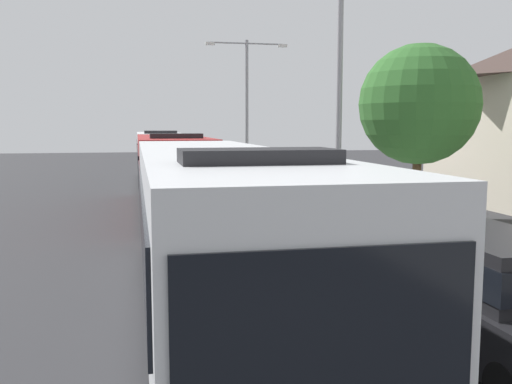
{
  "coord_description": "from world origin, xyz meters",
  "views": [
    {
      "loc": [
        -2.64,
        2.92,
        3.46
      ],
      "look_at": [
        0.44,
        17.54,
        1.73
      ],
      "focal_mm": 39.94,
      "sensor_mm": 36.0,
      "label": 1
    }
  ],
  "objects": [
    {
      "name": "bus_second_in_line",
      "position": [
        -1.3,
        25.81,
        1.69
      ],
      "size": [
        2.58,
        11.49,
        3.21
      ],
      "color": "maroon",
      "rests_on": "ground_plane"
    },
    {
      "name": "roadside_tree",
      "position": [
        7.36,
        21.92,
        4.23
      ],
      "size": [
        4.32,
        4.32,
        6.24
      ],
      "color": "#4C3823",
      "rests_on": "sidewalk"
    },
    {
      "name": "white_suv",
      "position": [
        2.4,
        10.08,
        1.03
      ],
      "size": [
        1.86,
        4.84,
        1.9
      ],
      "color": "black",
      "rests_on": "ground_plane"
    },
    {
      "name": "streetlamp_far",
      "position": [
        4.1,
        37.61,
        5.28
      ],
      "size": [
        5.06,
        0.28,
        8.5
      ],
      "color": "gray",
      "rests_on": "sidewalk"
    },
    {
      "name": "streetlamp_mid",
      "position": [
        4.1,
        21.29,
        5.22
      ],
      "size": [
        6.44,
        0.28,
        8.22
      ],
      "color": "gray",
      "rests_on": "sidewalk"
    },
    {
      "name": "bus_middle",
      "position": [
        -1.3,
        38.03,
        1.69
      ],
      "size": [
        2.58,
        11.56,
        3.21
      ],
      "color": "silver",
      "rests_on": "ground_plane"
    },
    {
      "name": "bus_lead",
      "position": [
        -1.3,
        12.78,
        1.69
      ],
      "size": [
        2.58,
        12.17,
        3.21
      ],
      "color": "silver",
      "rests_on": "ground_plane"
    }
  ]
}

